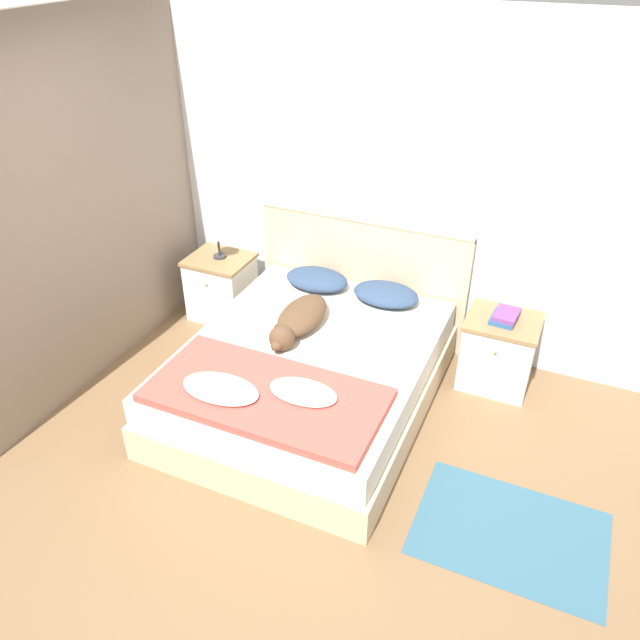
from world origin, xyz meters
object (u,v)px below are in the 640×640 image
object	(u,v)px
bed	(308,375)
pillow_left	(317,279)
dog	(299,319)
nightstand_right	(498,352)
nightstand_left	(222,287)
table_lamp	(217,232)
pillow_right	(386,294)
book_stack	(505,317)

from	to	relation	value
bed	pillow_left	bearing A→B (deg)	110.14
pillow_left	dog	size ratio (longest dim) A/B	0.63
nightstand_right	pillow_left	world-z (taller)	pillow_left
pillow_left	dog	xyz separation A→B (m)	(0.14, -0.61, 0.02)
nightstand_left	table_lamp	distance (m)	0.51
pillow_right	dog	distance (m)	0.76
bed	book_stack	bearing A→B (deg)	32.66
pillow_right	table_lamp	bearing A→B (deg)	-179.71
nightstand_left	pillow_right	xyz separation A→B (m)	(1.48, 0.02, 0.26)
nightstand_right	book_stack	size ratio (longest dim) A/B	2.34
pillow_left	pillow_right	world-z (taller)	same
pillow_left	pillow_right	distance (m)	0.58
pillow_right	dog	xyz separation A→B (m)	(-0.44, -0.61, 0.02)
dog	nightstand_right	bearing A→B (deg)	23.68
bed	nightstand_right	world-z (taller)	nightstand_right
pillow_left	table_lamp	distance (m)	0.93
pillow_right	table_lamp	xyz separation A→B (m)	(-1.48, -0.01, 0.24)
pillow_right	dog	bearing A→B (deg)	-126.01
pillow_left	dog	world-z (taller)	dog
bed	dog	xyz separation A→B (m)	(-0.15, 0.18, 0.33)
bed	nightstand_right	xyz separation A→B (m)	(1.19, 0.77, 0.05)
nightstand_left	pillow_left	bearing A→B (deg)	1.50
pillow_right	book_stack	xyz separation A→B (m)	(0.90, -0.03, 0.05)
bed	pillow_right	size ratio (longest dim) A/B	3.97
pillow_left	dog	bearing A→B (deg)	-77.36
nightstand_left	pillow_right	world-z (taller)	pillow_right
bed	nightstand_left	xyz separation A→B (m)	(-1.19, 0.77, 0.05)
bed	dog	distance (m)	0.40
pillow_left	pillow_right	size ratio (longest dim) A/B	1.00
nightstand_left	table_lamp	bearing A→B (deg)	90.00
nightstand_right	table_lamp	bearing A→B (deg)	179.61
nightstand_left	book_stack	distance (m)	2.40
nightstand_left	nightstand_right	world-z (taller)	same
book_stack	nightstand_left	bearing A→B (deg)	179.82
nightstand_right	nightstand_left	bearing A→B (deg)	180.00
nightstand_right	pillow_right	xyz separation A→B (m)	(-0.90, 0.02, 0.26)
book_stack	table_lamp	bearing A→B (deg)	179.43
bed	table_lamp	bearing A→B (deg)	146.51
dog	table_lamp	world-z (taller)	table_lamp
nightstand_right	pillow_left	size ratio (longest dim) A/B	1.09
bed	nightstand_left	world-z (taller)	nightstand_left
nightstand_right	table_lamp	size ratio (longest dim) A/B	1.85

